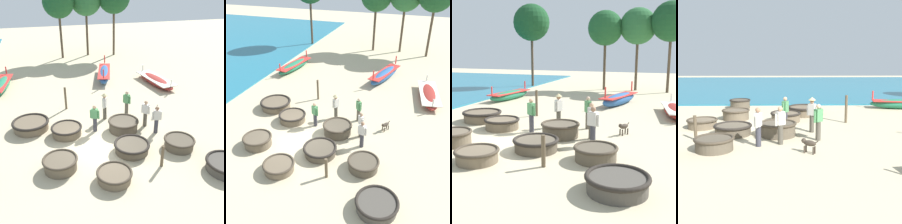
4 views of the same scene
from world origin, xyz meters
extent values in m
plane|color=#C6B793|center=(0.00, 0.00, 0.00)|extent=(80.00, 80.00, 0.00)
cylinder|color=brown|center=(3.76, -1.00, 0.23)|extent=(1.43, 1.43, 0.46)
torus|color=#42382B|center=(3.76, -1.00, 0.46)|extent=(1.54, 1.54, 0.11)
cylinder|color=brown|center=(1.38, -0.67, 0.21)|extent=(1.62, 1.62, 0.42)
torus|color=#28231E|center=(1.38, -0.67, 0.42)|extent=(1.75, 1.75, 0.13)
cylinder|color=brown|center=(-1.46, 1.77, 0.23)|extent=(1.56, 1.56, 0.46)
torus|color=#28231E|center=(-1.46, 1.77, 0.46)|extent=(1.68, 1.68, 0.12)
cylinder|color=brown|center=(-2.11, -1.05, 0.26)|extent=(1.45, 1.45, 0.52)
torus|color=#42382B|center=(-2.11, -1.05, 0.52)|extent=(1.57, 1.57, 0.12)
cylinder|color=brown|center=(-0.04, -2.42, 0.20)|extent=(1.42, 1.42, 0.40)
torus|color=#42382B|center=(-0.04, -2.42, 0.40)|extent=(1.53, 1.53, 0.11)
cylinder|color=brown|center=(1.63, 1.39, 0.29)|extent=(1.57, 1.57, 0.57)
torus|color=#42382B|center=(1.63, 1.39, 0.57)|extent=(1.70, 1.70, 0.13)
cylinder|color=#4C473F|center=(4.85, -3.16, 0.22)|extent=(1.66, 1.66, 0.43)
torus|color=#28231E|center=(4.85, -3.16, 0.43)|extent=(1.79, 1.79, 0.13)
cylinder|color=brown|center=(-3.31, 2.91, 0.24)|extent=(1.89, 1.89, 0.47)
torus|color=#28231E|center=(-3.31, 2.91, 0.47)|extent=(2.04, 2.04, 0.15)
ellipsoid|color=#285693|center=(2.83, 10.12, 0.39)|extent=(2.15, 4.64, 0.78)
cube|color=red|center=(2.83, 10.12, 0.64)|extent=(2.09, 4.30, 0.06)
cylinder|color=red|center=(3.41, 12.14, 1.08)|extent=(0.10, 0.10, 0.70)
cylinder|color=red|center=(2.25, 8.11, 1.08)|extent=(0.10, 0.10, 0.70)
ellipsoid|color=maroon|center=(6.46, 7.66, 0.28)|extent=(1.85, 4.62, 0.55)
cube|color=silver|center=(6.46, 7.66, 0.45)|extent=(1.85, 4.27, 0.06)
cylinder|color=silver|center=(6.18, 9.71, 0.75)|extent=(0.10, 0.10, 0.50)
ellipsoid|color=#237551|center=(-5.36, 9.76, 0.33)|extent=(1.60, 4.53, 0.66)
cube|color=red|center=(-5.36, 9.76, 0.54)|extent=(1.59, 4.19, 0.06)
cylinder|color=red|center=(-5.07, 11.78, 0.90)|extent=(0.10, 0.10, 0.59)
cylinder|color=red|center=(-5.66, 7.74, 0.90)|extent=(0.10, 0.10, 0.59)
cylinder|color=#4C473D|center=(2.41, 3.12, 0.41)|extent=(0.22, 0.22, 0.82)
cube|color=#4C8E56|center=(2.41, 3.12, 1.09)|extent=(0.39, 0.40, 0.54)
sphere|color=#DBB28E|center=(2.41, 3.12, 1.47)|extent=(0.20, 0.20, 0.20)
cylinder|color=#4C8E56|center=(2.55, 2.95, 1.04)|extent=(0.09, 0.09, 0.48)
cylinder|color=#4C8E56|center=(2.27, 3.29, 1.04)|extent=(0.09, 0.09, 0.48)
cylinder|color=#4C473D|center=(2.97, 1.52, 0.41)|extent=(0.22, 0.22, 0.82)
cube|color=silver|center=(2.97, 1.52, 1.09)|extent=(0.39, 0.40, 0.54)
sphere|color=tan|center=(2.97, 1.52, 1.47)|extent=(0.20, 0.20, 0.20)
cylinder|color=silver|center=(3.12, 1.35, 1.04)|extent=(0.09, 0.09, 0.48)
cylinder|color=silver|center=(2.83, 1.68, 1.04)|extent=(0.09, 0.09, 0.48)
cylinder|color=#383842|center=(0.10, 1.74, 0.41)|extent=(0.22, 0.22, 0.82)
cube|color=#4C8E56|center=(0.10, 1.74, 1.09)|extent=(0.40, 0.35, 0.54)
sphere|color=tan|center=(0.10, 1.74, 1.47)|extent=(0.20, 0.20, 0.20)
cylinder|color=#4C8E56|center=(-0.09, 1.84, 1.04)|extent=(0.09, 0.09, 0.48)
cylinder|color=#4C8E56|center=(0.29, 1.63, 1.04)|extent=(0.09, 0.09, 0.48)
cylinder|color=#383842|center=(3.26, 0.64, 0.41)|extent=(0.22, 0.22, 0.82)
cube|color=silver|center=(3.26, 0.64, 1.09)|extent=(0.38, 0.30, 0.54)
sphere|color=#A37556|center=(3.26, 0.64, 1.47)|extent=(0.20, 0.20, 0.20)
cylinder|color=silver|center=(3.04, 0.70, 1.04)|extent=(0.09, 0.09, 0.48)
cylinder|color=silver|center=(3.47, 0.59, 1.04)|extent=(0.09, 0.09, 0.48)
cylinder|color=#4C473D|center=(0.98, 2.98, 0.41)|extent=(0.22, 0.22, 0.82)
cube|color=silver|center=(0.98, 2.98, 1.09)|extent=(0.36, 0.40, 0.54)
sphere|color=#A37556|center=(0.98, 2.98, 1.47)|extent=(0.20, 0.20, 0.20)
cylinder|color=silver|center=(1.09, 3.17, 1.04)|extent=(0.09, 0.09, 0.48)
cylinder|color=silver|center=(0.87, 2.79, 1.04)|extent=(0.09, 0.09, 0.48)
cone|color=#D1BC84|center=(0.98, 2.98, 1.60)|extent=(0.36, 0.36, 0.14)
ellipsoid|color=#3D3328|center=(4.21, 2.61, 0.39)|extent=(0.44, 0.55, 0.22)
sphere|color=#3D3328|center=(4.08, 2.40, 0.46)|extent=(0.18, 0.18, 0.18)
cylinder|color=#3D3328|center=(4.34, 2.82, 0.45)|extent=(0.14, 0.19, 0.16)
cylinder|color=#3D3328|center=(4.18, 2.42, 0.14)|extent=(0.06, 0.06, 0.28)
cylinder|color=#3D3328|center=(4.06, 2.49, 0.14)|extent=(0.06, 0.06, 0.28)
cylinder|color=#3D3328|center=(4.36, 2.73, 0.14)|extent=(0.06, 0.06, 0.28)
cylinder|color=#3D3328|center=(4.24, 2.80, 0.14)|extent=(0.06, 0.06, 0.28)
cylinder|color=brown|center=(2.28, -2.11, 0.54)|extent=(0.14, 0.14, 1.08)
cylinder|color=brown|center=(-1.08, 5.01, 0.75)|extent=(0.14, 0.14, 1.49)
cylinder|color=#4C3D2D|center=(5.86, 17.46, 2.41)|extent=(0.24, 0.24, 4.82)
sphere|color=#194723|center=(5.86, 17.46, 6.01)|extent=(3.38, 3.38, 3.38)
cylinder|color=#4C3D2D|center=(-7.05, 17.67, 2.51)|extent=(0.24, 0.24, 5.02)
sphere|color=#194723|center=(-7.05, 17.67, 6.25)|extent=(3.52, 3.52, 3.52)
cylinder|color=#4C3D2D|center=(3.05, 18.18, 2.30)|extent=(0.24, 0.24, 4.60)
sphere|color=#286033|center=(3.05, 18.18, 5.73)|extent=(3.22, 3.22, 3.22)
cylinder|color=#4C3D2D|center=(0.20, 17.76, 2.25)|extent=(0.24, 0.24, 4.50)
sphere|color=#1E5128|center=(0.20, 17.76, 5.60)|extent=(3.15, 3.15, 3.15)
camera|label=1|loc=(-2.52, -10.57, 7.51)|focal=42.00mm
camera|label=2|loc=(5.68, -10.46, 8.83)|focal=42.00mm
camera|label=3|loc=(6.00, -11.00, 3.80)|focal=50.00mm
camera|label=4|loc=(15.28, 1.63, 3.58)|focal=50.00mm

